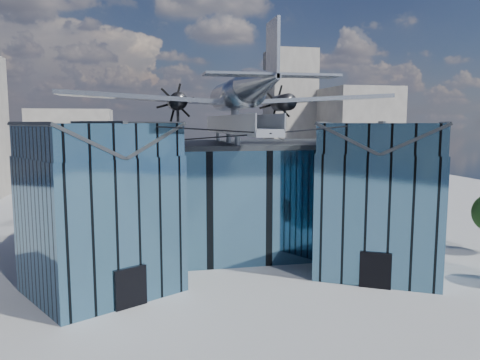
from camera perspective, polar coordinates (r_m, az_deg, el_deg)
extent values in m
plane|color=gray|center=(36.77, 0.65, -11.59)|extent=(120.00, 120.00, 0.00)
cube|color=teal|center=(44.23, -1.85, -2.05)|extent=(28.00, 14.00, 9.50)
cube|color=#282B30|center=(43.71, -1.88, 4.37)|extent=(28.00, 14.00, 0.40)
cube|color=teal|center=(33.89, -16.65, -5.18)|extent=(11.79, 11.43, 9.50)
cube|color=teal|center=(33.17, -17.00, 4.75)|extent=(11.56, 11.20, 2.20)
cube|color=#282B30|center=(32.30, -20.64, 4.55)|extent=(7.98, 9.23, 2.40)
cube|color=#282B30|center=(34.18, -13.57, 4.92)|extent=(7.98, 9.23, 2.40)
cube|color=#282B30|center=(33.15, -17.08, 6.73)|extent=(4.30, 7.10, 0.18)
cube|color=black|center=(31.33, -13.18, -12.64)|extent=(2.03, 1.32, 2.60)
cube|color=black|center=(35.97, -10.13, -4.29)|extent=(0.34, 0.34, 9.50)
cube|color=teal|center=(38.26, 16.58, -3.79)|extent=(11.79, 11.43, 9.50)
cube|color=teal|center=(37.62, 16.89, 4.99)|extent=(11.56, 11.20, 2.20)
cube|color=#282B30|center=(37.74, 13.47, 5.11)|extent=(7.98, 9.23, 2.40)
cube|color=#282B30|center=(37.63, 20.33, 4.86)|extent=(7.98, 9.23, 2.40)
cube|color=#282B30|center=(37.60, 16.96, 6.74)|extent=(4.30, 7.10, 0.18)
cube|color=black|center=(35.16, 16.17, -10.54)|extent=(2.03, 1.32, 2.60)
cube|color=black|center=(38.63, 9.88, -3.50)|extent=(0.34, 0.34, 9.50)
cube|color=#90949C|center=(38.26, -0.46, 6.08)|extent=(1.80, 21.00, 0.50)
cube|color=#90949C|center=(38.09, -1.80, 7.05)|extent=(0.08, 21.00, 1.10)
cube|color=#90949C|center=(38.44, 0.86, 7.05)|extent=(0.08, 21.00, 1.10)
cylinder|color=#90949C|center=(47.63, -2.71, 5.46)|extent=(0.44, 0.44, 1.35)
cylinder|color=#90949C|center=(41.72, -1.41, 5.23)|extent=(0.44, 0.44, 1.35)
cylinder|color=#90949C|center=(37.79, -0.31, 5.04)|extent=(0.44, 0.44, 1.35)
cylinder|color=#90949C|center=(38.75, -0.61, 7.50)|extent=(0.70, 0.70, 1.40)
cylinder|color=black|center=(30.10, -7.52, 6.31)|extent=(10.55, 6.08, 0.69)
cylinder|color=black|center=(32.61, 11.32, 6.29)|extent=(10.55, 6.08, 0.69)
cylinder|color=black|center=(35.82, -4.56, 5.11)|extent=(6.09, 17.04, 1.19)
cylinder|color=black|center=(37.06, 4.72, 5.17)|extent=(6.09, 17.04, 1.19)
cylinder|color=#A3A8B0|center=(38.81, -0.61, 10.38)|extent=(2.50, 11.00, 2.50)
sphere|color=#A3A8B0|center=(44.21, -2.01, 9.97)|extent=(2.50, 2.50, 2.50)
cube|color=black|center=(43.27, -1.79, 10.95)|extent=(1.60, 1.40, 0.50)
cone|color=#A3A8B0|center=(30.07, 2.78, 11.89)|extent=(2.50, 7.00, 2.50)
cube|color=#A3A8B0|center=(28.05, 4.02, 15.52)|extent=(0.18, 2.40, 3.40)
cube|color=#A3A8B0|center=(27.98, 3.94, 12.65)|extent=(8.00, 1.80, 0.14)
cube|color=#A3A8B0|center=(39.07, -11.18, 9.78)|extent=(14.00, 3.20, 1.08)
cylinder|color=black|center=(39.76, -7.67, 9.44)|extent=(1.44, 3.20, 1.44)
cone|color=black|center=(41.55, -7.86, 9.34)|extent=(0.70, 0.70, 0.70)
cube|color=black|center=(41.70, -7.87, 9.33)|extent=(1.05, 0.06, 3.33)
cube|color=black|center=(41.70, -7.87, 9.33)|extent=(2.53, 0.06, 2.53)
cube|color=black|center=(41.70, -7.87, 9.33)|extent=(3.33, 0.06, 1.05)
cylinder|color=black|center=(39.13, -7.58, 7.69)|extent=(0.24, 0.24, 1.75)
cube|color=#A3A8B0|center=(41.67, 8.74, 9.66)|extent=(14.00, 3.20, 1.08)
cylinder|color=black|center=(41.46, 5.29, 9.38)|extent=(1.44, 3.20, 1.44)
cone|color=black|center=(43.18, 4.58, 9.29)|extent=(0.70, 0.70, 0.70)
cube|color=black|center=(43.32, 4.52, 9.29)|extent=(1.05, 0.06, 3.33)
cube|color=black|center=(43.32, 4.52, 9.29)|extent=(2.53, 0.06, 2.53)
cube|color=black|center=(43.32, 4.52, 9.29)|extent=(3.33, 0.06, 1.05)
cylinder|color=black|center=(40.85, 5.52, 7.69)|extent=(0.24, 0.24, 1.75)
cube|color=gray|center=(91.07, 14.01, 5.15)|extent=(12.00, 14.00, 18.00)
cube|color=gray|center=(90.02, -19.77, 3.64)|extent=(14.00, 10.00, 14.00)
cube|color=gray|center=(96.64, 6.07, 7.79)|extent=(9.00, 9.00, 26.00)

